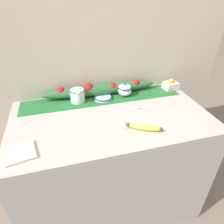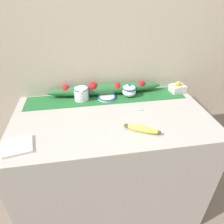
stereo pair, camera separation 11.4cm
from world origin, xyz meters
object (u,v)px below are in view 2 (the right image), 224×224
(banana, at_px, (142,129))
(napkin_stack, at_px, (18,146))
(small_dish, at_px, (107,97))
(spoon, at_px, (139,109))
(cream_pitcher, at_px, (81,93))
(gift_box, at_px, (177,88))
(sugar_bowl, at_px, (129,91))

(banana, relative_size, napkin_stack, 1.42)
(small_dish, height_order, spoon, small_dish)
(cream_pitcher, height_order, gift_box, cream_pitcher)
(cream_pitcher, distance_m, sugar_bowl, 0.37)
(banana, distance_m, napkin_stack, 0.70)
(small_dish, bearing_deg, gift_box, 1.90)
(small_dish, xyz_separation_m, spoon, (0.20, -0.20, -0.01))
(cream_pitcher, relative_size, sugar_bowl, 1.20)
(banana, bearing_deg, spoon, 78.40)
(small_dish, height_order, banana, banana)
(cream_pitcher, xyz_separation_m, gift_box, (0.77, 0.01, -0.02))
(napkin_stack, bearing_deg, spoon, 19.36)
(spoon, xyz_separation_m, gift_box, (0.38, 0.22, 0.03))
(cream_pitcher, xyz_separation_m, spoon, (0.39, -0.21, -0.05))
(banana, distance_m, spoon, 0.25)
(small_dish, xyz_separation_m, gift_box, (0.58, 0.02, 0.02))
(napkin_stack, xyz_separation_m, gift_box, (1.13, 0.48, 0.03))
(cream_pitcher, distance_m, spoon, 0.45)
(small_dish, distance_m, napkin_stack, 0.72)
(napkin_stack, relative_size, gift_box, 1.20)
(cream_pitcher, distance_m, small_dish, 0.20)
(sugar_bowl, bearing_deg, gift_box, 1.09)
(gift_box, bearing_deg, small_dish, -178.10)
(sugar_bowl, height_order, napkin_stack, sugar_bowl)
(banana, height_order, gift_box, gift_box)
(banana, xyz_separation_m, napkin_stack, (-0.70, -0.02, -0.01))
(small_dish, xyz_separation_m, napkin_stack, (-0.55, -0.46, -0.01))
(sugar_bowl, distance_m, gift_box, 0.41)
(banana, xyz_separation_m, spoon, (0.05, 0.24, -0.02))
(sugar_bowl, bearing_deg, napkin_stack, -147.03)
(sugar_bowl, height_order, banana, sugar_bowl)
(sugar_bowl, bearing_deg, cream_pitcher, 179.85)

